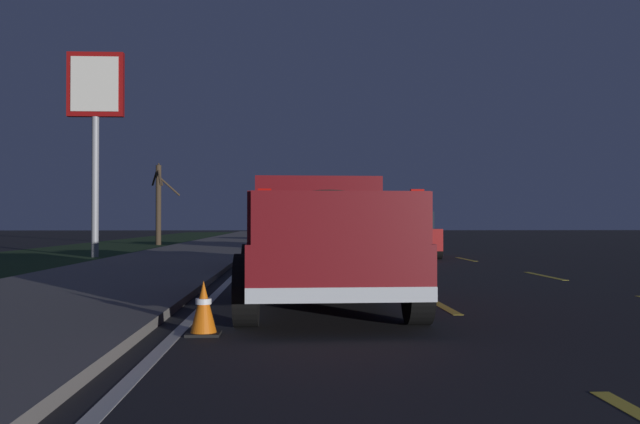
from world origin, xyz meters
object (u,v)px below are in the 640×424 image
(sedan_red, at_px, (402,234))
(pickup_truck, at_px, (320,238))
(sedan_tan, at_px, (302,239))
(bare_tree_far, at_px, (159,201))
(gas_price_sign, at_px, (95,103))
(traffic_cone_near, at_px, (204,308))
(sedan_silver, at_px, (302,232))
(sedan_white, at_px, (365,230))

(sedan_red, bearing_deg, pickup_truck, 166.05)
(sedan_tan, relative_size, bare_tree_far, 1.04)
(sedan_red, height_order, gas_price_sign, gas_price_sign)
(sedan_tan, distance_m, bare_tree_far, 21.08)
(bare_tree_far, xyz_separation_m, traffic_cone_near, (-29.23, -5.81, -1.98))
(sedan_red, relative_size, gas_price_sign, 0.64)
(bare_tree_far, bearing_deg, sedan_silver, -134.89)
(sedan_red, height_order, sedan_silver, same)
(pickup_truck, xyz_separation_m, bare_tree_far, (26.77, 7.16, 1.28))
(pickup_truck, distance_m, sedan_red, 14.41)
(pickup_truck, relative_size, sedan_tan, 1.24)
(gas_price_sign, height_order, bare_tree_far, gas_price_sign)
(pickup_truck, height_order, gas_price_sign, gas_price_sign)
(sedan_red, height_order, sedan_white, same)
(pickup_truck, bearing_deg, traffic_cone_near, 151.18)
(sedan_white, height_order, traffic_cone_near, sedan_white)
(sedan_white, height_order, bare_tree_far, bare_tree_far)
(sedan_red, relative_size, sedan_white, 1.01)
(sedan_tan, height_order, gas_price_sign, gas_price_sign)
(sedan_tan, bearing_deg, bare_tree_far, 19.59)
(sedan_red, bearing_deg, sedan_tan, 152.97)
(pickup_truck, xyz_separation_m, sedan_tan, (6.96, 0.11, -0.20))
(sedan_silver, relative_size, bare_tree_far, 1.04)
(pickup_truck, xyz_separation_m, sedan_white, (27.48, -3.70, -0.20))
(sedan_red, distance_m, gas_price_sign, 11.41)
(pickup_truck, height_order, sedan_white, pickup_truck)
(pickup_truck, bearing_deg, gas_price_sign, 26.31)
(pickup_truck, relative_size, traffic_cone_near, 9.47)
(sedan_red, bearing_deg, gas_price_sign, 88.84)
(sedan_red, xyz_separation_m, sedan_silver, (5.51, 3.32, 0.00))
(sedan_white, distance_m, gas_price_sign, 17.65)
(bare_tree_far, bearing_deg, sedan_red, -140.25)
(sedan_silver, xyz_separation_m, traffic_cone_near, (-21.94, 1.50, -0.50))
(sedan_tan, bearing_deg, sedan_red, -27.03)
(sedan_tan, bearing_deg, pickup_truck, -179.09)
(sedan_silver, xyz_separation_m, bare_tree_far, (7.28, 7.31, 1.48))
(pickup_truck, distance_m, gas_price_sign, 16.40)
(sedan_red, relative_size, sedan_tan, 1.00)
(sedan_red, height_order, bare_tree_far, bare_tree_far)
(sedan_red, xyz_separation_m, sedan_white, (13.50, -0.23, 0.00))
(traffic_cone_near, bearing_deg, sedan_silver, -3.91)
(sedan_red, height_order, sedan_tan, same)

